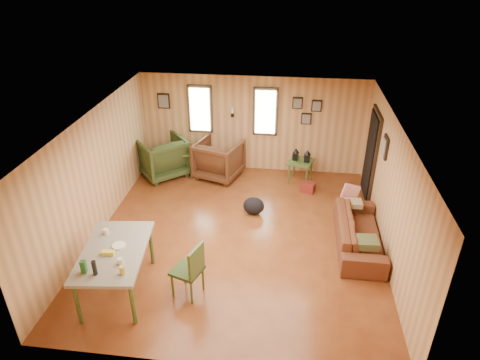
# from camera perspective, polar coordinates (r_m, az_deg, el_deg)

# --- Properties ---
(room) EXTENTS (5.54, 6.04, 2.44)m
(room) POSITION_cam_1_polar(r_m,az_deg,el_deg) (8.10, 1.08, 0.47)
(room) COLOR brown
(room) RESTS_ON ground
(sofa) EXTENTS (0.62, 2.04, 0.79)m
(sofa) POSITION_cam_1_polar(r_m,az_deg,el_deg) (8.37, 15.69, -6.20)
(sofa) COLOR brown
(sofa) RESTS_ON ground
(recliner_brown) EXTENTS (1.25, 1.21, 1.04)m
(recliner_brown) POSITION_cam_1_polar(r_m,az_deg,el_deg) (10.46, -2.84, 3.04)
(recliner_brown) COLOR #512D18
(recliner_brown) RESTS_ON ground
(recliner_green) EXTENTS (1.44, 1.43, 1.08)m
(recliner_green) POSITION_cam_1_polar(r_m,az_deg,el_deg) (10.68, -10.34, 3.29)
(recliner_green) COLOR #33431E
(recliner_green) RESTS_ON ground
(end_table) EXTENTS (0.72, 0.67, 0.78)m
(end_table) POSITION_cam_1_polar(r_m,az_deg,el_deg) (10.71, -7.97, 2.94)
(end_table) COLOR #4A672E
(end_table) RESTS_ON ground
(side_table) EXTENTS (0.67, 0.67, 0.87)m
(side_table) POSITION_cam_1_polar(r_m,az_deg,el_deg) (10.25, 8.14, 2.68)
(side_table) COLOR #4A672E
(side_table) RESTS_ON ground
(cooler) EXTENTS (0.37, 0.31, 0.22)m
(cooler) POSITION_cam_1_polar(r_m,az_deg,el_deg) (10.08, 9.03, -0.96)
(cooler) COLOR maroon
(cooler) RESTS_ON ground
(backpack) EXTENTS (0.48, 0.37, 0.39)m
(backpack) POSITION_cam_1_polar(r_m,az_deg,el_deg) (9.10, 1.84, -3.47)
(backpack) COLOR black
(backpack) RESTS_ON ground
(sofa_pillows) EXTENTS (0.52, 1.83, 0.38)m
(sofa_pillows) POSITION_cam_1_polar(r_m,az_deg,el_deg) (8.44, 15.46, -4.93)
(sofa_pillows) COLOR #4A512D
(sofa_pillows) RESTS_ON sofa
(dining_table) EXTENTS (1.15, 1.73, 1.07)m
(dining_table) POSITION_cam_1_polar(r_m,az_deg,el_deg) (7.14, -16.46, -9.51)
(dining_table) COLOR gray
(dining_table) RESTS_ON ground
(dining_chair) EXTENTS (0.57, 0.57, 0.98)m
(dining_chair) POSITION_cam_1_polar(r_m,az_deg,el_deg) (6.96, -6.57, -11.59)
(dining_chair) COLOR #33431E
(dining_chair) RESTS_ON ground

